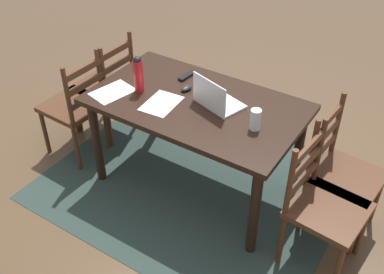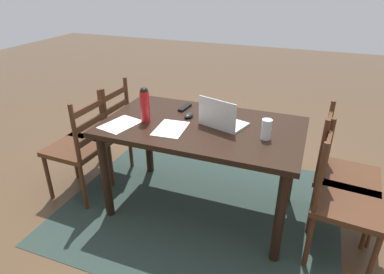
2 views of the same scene
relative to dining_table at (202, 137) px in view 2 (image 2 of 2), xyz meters
name	(u,v)px [view 2 (image 2 of 2)]	position (x,y,z in m)	size (l,w,h in m)	color
ground_plane	(201,206)	(0.00, 0.00, -0.67)	(14.00, 14.00, 0.00)	brown
area_rug	(201,206)	(0.00, 0.00, -0.67)	(2.23, 1.86, 0.01)	#283833
dining_table	(202,137)	(0.00, 0.00, 0.00)	(1.50, 0.88, 0.77)	black
chair_right_far	(80,148)	(1.04, 0.18, -0.21)	(0.46, 0.46, 0.95)	#4C2B19
chair_left_far	(343,202)	(-1.04, 0.17, -0.21)	(0.48, 0.48, 0.95)	#4C2B19
chair_left_near	(342,174)	(-1.04, -0.18, -0.21)	(0.48, 0.48, 0.95)	#4C2B19
chair_right_near	(104,131)	(1.04, -0.17, -0.21)	(0.45, 0.45, 0.95)	#4C2B19
laptop	(221,119)	(-0.14, -0.02, 0.16)	(0.37, 0.31, 0.23)	silver
water_bottle	(145,104)	(0.43, 0.10, 0.25)	(0.07, 0.07, 0.27)	red
drinking_glass	(266,129)	(-0.49, 0.06, 0.17)	(0.07, 0.07, 0.14)	silver
computer_mouse	(189,115)	(0.15, -0.09, 0.12)	(0.06, 0.10, 0.03)	black
tv_remote	(185,108)	(0.24, -0.26, 0.11)	(0.04, 0.17, 0.02)	black
paper_stack_left	(171,129)	(0.19, 0.15, 0.10)	(0.21, 0.30, 0.00)	white
paper_stack_right	(120,124)	(0.58, 0.22, 0.10)	(0.21, 0.30, 0.00)	white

